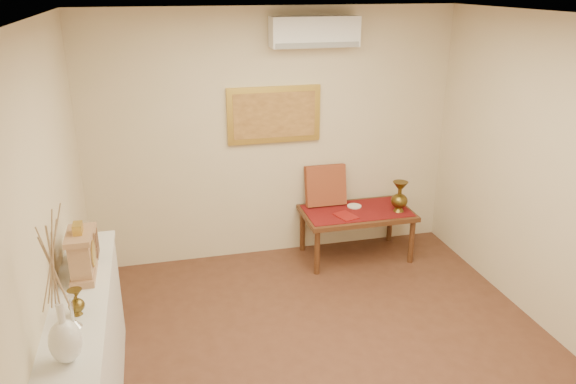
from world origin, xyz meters
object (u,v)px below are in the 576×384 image
object	(u,v)px
display_ledge	(89,356)
wooden_chest	(86,243)
brass_urn_tall	(400,193)
low_table	(357,216)
mantel_clock	(82,255)
white_vase	(56,287)

from	to	relation	value
display_ledge	wooden_chest	size ratio (longest dim) A/B	8.28
display_ledge	brass_urn_tall	bearing A→B (deg)	29.41
low_table	brass_urn_tall	bearing A→B (deg)	-16.08
display_ledge	low_table	distance (m)	3.27
brass_urn_tall	mantel_clock	distance (m)	3.47
brass_urn_tall	low_table	size ratio (longest dim) A/B	0.35
brass_urn_tall	wooden_chest	world-z (taller)	wooden_chest
white_vase	low_table	xyz separation A→B (m)	(2.67, 2.59, -0.96)
white_vase	wooden_chest	world-z (taller)	white_vase
mantel_clock	brass_urn_tall	bearing A→B (deg)	25.98
wooden_chest	low_table	world-z (taller)	wooden_chest
brass_urn_tall	mantel_clock	bearing A→B (deg)	-154.02
brass_urn_tall	mantel_clock	size ratio (longest dim) A/B	1.01
brass_urn_tall	low_table	xyz separation A→B (m)	(-0.44, 0.13, -0.28)
white_vase	display_ledge	xyz separation A→B (m)	(-0.01, 0.71, -0.95)
brass_urn_tall	display_ledge	distance (m)	3.58
wooden_chest	mantel_clock	bearing A→B (deg)	-90.04
white_vase	mantel_clock	world-z (taller)	white_vase
white_vase	wooden_chest	size ratio (longest dim) A/B	3.79
white_vase	display_ledge	distance (m)	1.19
mantel_clock	low_table	bearing A→B (deg)	31.57
display_ledge	low_table	xyz separation A→B (m)	(2.67, 1.88, -0.01)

